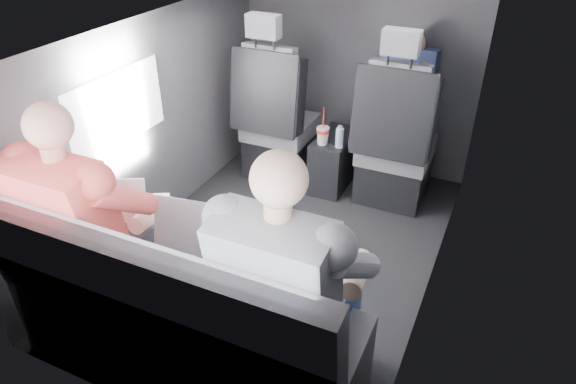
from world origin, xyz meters
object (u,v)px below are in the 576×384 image
at_px(passenger_front_right, 405,90).
at_px(soda_cup, 323,135).
at_px(laptop_silver, 207,231).
at_px(center_console, 334,161).
at_px(rear_bench, 182,327).
at_px(passenger_rear_left, 95,225).
at_px(passenger_rear_right, 292,287).
at_px(front_seat_left, 277,128).
at_px(front_seat_right, 394,150).
at_px(water_bottle, 340,137).
at_px(laptop_white, 128,205).
at_px(laptop_black, 298,259).

bearing_deg(passenger_front_right, soda_cup, -141.18).
bearing_deg(laptop_silver, center_console, 89.20).
bearing_deg(soda_cup, laptop_silver, -89.38).
height_order(rear_bench, laptop_silver, rear_bench).
bearing_deg(soda_cup, passenger_rear_left, -105.23).
relative_size(passenger_rear_right, passenger_front_right, 1.78).
height_order(soda_cup, passenger_rear_right, passenger_rear_right).
bearing_deg(passenger_rear_left, front_seat_left, 88.38).
relative_size(laptop_silver, passenger_rear_right, 0.31).
relative_size(front_seat_left, front_seat_right, 1.00).
bearing_deg(water_bottle, laptop_white, -111.60).
bearing_deg(water_bottle, soda_cup, -178.61).
height_order(laptop_black, passenger_rear_left, passenger_rear_left).
height_order(center_console, passenger_rear_left, passenger_rear_left).
xyz_separation_m(center_console, passenger_rear_left, (-0.50, -1.85, 0.45)).
xyz_separation_m(front_seat_left, passenger_rear_left, (-0.05, -1.81, 0.25)).
bearing_deg(laptop_white, center_console, 72.88).
bearing_deg(passenger_rear_right, rear_bench, -169.13).
height_order(center_console, rear_bench, rear_bench).
bearing_deg(passenger_rear_left, passenger_rear_right, -0.00).
relative_size(front_seat_right, rear_bench, 0.79).
height_order(water_bottle, passenger_rear_left, passenger_rear_left).
bearing_deg(laptop_white, laptop_silver, -3.42).
relative_size(center_console, laptop_silver, 1.20).
bearing_deg(soda_cup, front_seat_left, 164.85).
bearing_deg(center_console, front_seat_left, -174.93).
bearing_deg(passenger_front_right, passenger_rear_left, -114.02).
height_order(front_seat_left, rear_bench, front_seat_left).
bearing_deg(water_bottle, front_seat_right, 16.46).
xyz_separation_m(center_console, laptop_white, (-0.50, -1.62, 0.43)).
distance_m(front_seat_right, soda_cup, 0.51).
distance_m(front_seat_right, center_console, 0.49).
distance_m(front_seat_left, passenger_rear_left, 1.83).
xyz_separation_m(front_seat_right, rear_bench, (-0.45, -1.90, -0.09)).
height_order(laptop_white, passenger_rear_left, passenger_rear_left).
bearing_deg(laptop_silver, front_seat_right, 73.62).
distance_m(front_seat_left, soda_cup, 0.43).
relative_size(laptop_silver, laptop_black, 1.04).
xyz_separation_m(passenger_rear_left, passenger_rear_right, (0.99, -0.00, 0.00)).
bearing_deg(rear_bench, laptop_black, 33.31).
bearing_deg(laptop_silver, passenger_front_right, 76.66).
bearing_deg(passenger_rear_right, laptop_white, 167.06).
height_order(front_seat_left, soda_cup, front_seat_left).
bearing_deg(front_seat_right, passenger_rear_left, -117.75).
distance_m(center_console, passenger_rear_left, 1.97).
distance_m(soda_cup, laptop_white, 1.55).
xyz_separation_m(front_seat_left, center_console, (0.45, 0.04, -0.20)).
bearing_deg(laptop_white, passenger_rear_left, -90.51).
height_order(laptop_silver, passenger_front_right, passenger_front_right).
bearing_deg(rear_bench, laptop_white, 147.21).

